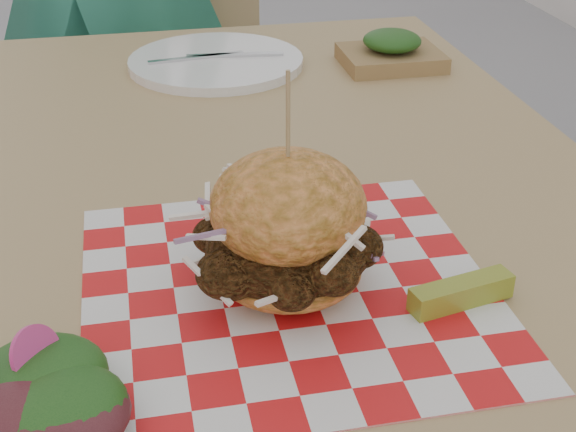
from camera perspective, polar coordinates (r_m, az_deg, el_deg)
patio_table at (r=0.95m, az=-1.95°, el=-1.43°), size 0.80×1.20×0.75m
patio_chair at (r=1.94m, az=-8.31°, el=10.92°), size 0.54×0.55×0.95m
paper_liner at (r=0.72m, az=-0.00°, el=-5.16°), size 0.36×0.36×0.00m
sandwich at (r=0.69m, az=-0.00°, el=-1.24°), size 0.18×0.18×0.20m
pickle_spear at (r=0.71m, az=12.22°, el=-5.35°), size 0.10×0.04×0.02m
side_salad at (r=0.62m, az=-18.70°, el=-12.08°), size 0.14×0.14×0.05m
place_setting at (r=1.27m, az=-5.14°, el=10.86°), size 0.27×0.27×0.02m
kraft_tray at (r=1.27m, az=7.36°, el=11.52°), size 0.15×0.12×0.06m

